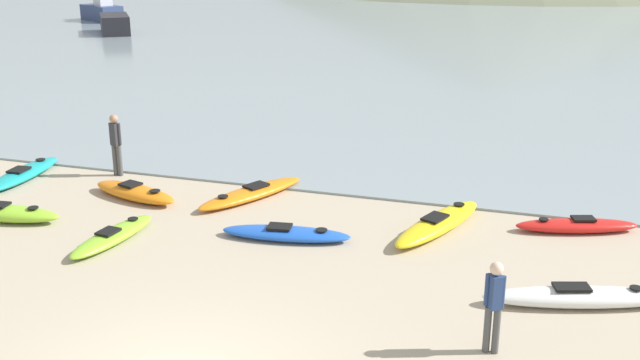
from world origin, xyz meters
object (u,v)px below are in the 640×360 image
at_px(kayak_on_sand_1, 113,236).
at_px(kayak_on_sand_2, 438,223).
at_px(kayak_on_sand_8, 251,193).
at_px(moored_boat_0, 115,24).
at_px(kayak_on_sand_4, 286,233).
at_px(kayak_on_sand_9, 4,213).
at_px(kayak_on_sand_6, 577,225).
at_px(person_near_foreground, 494,301).
at_px(kayak_on_sand_0, 135,192).
at_px(kayak_on_sand_3, 580,297).
at_px(kayak_on_sand_5, 23,174).
at_px(person_near_waterline, 116,141).
at_px(moored_boat_4, 102,12).

xyz_separation_m(kayak_on_sand_1, kayak_on_sand_2, (6.60, 2.76, 0.04)).
xyz_separation_m(kayak_on_sand_8, moored_boat_0, (-20.76, 26.76, 0.52)).
relative_size(kayak_on_sand_1, kayak_on_sand_2, 0.77).
bearing_deg(kayak_on_sand_4, kayak_on_sand_9, -171.85).
xyz_separation_m(kayak_on_sand_4, kayak_on_sand_6, (6.03, 2.36, 0.02)).
height_order(kayak_on_sand_9, person_near_foreground, person_near_foreground).
height_order(kayak_on_sand_0, kayak_on_sand_3, kayak_on_sand_3).
relative_size(kayak_on_sand_6, kayak_on_sand_8, 0.84).
bearing_deg(kayak_on_sand_5, moored_boat_0, 117.67).
bearing_deg(kayak_on_sand_1, moored_boat_0, 122.11).
height_order(person_near_foreground, person_near_waterline, person_near_waterline).
distance_m(kayak_on_sand_1, person_near_waterline, 4.84).
xyz_separation_m(kayak_on_sand_2, moored_boat_0, (-25.57, 27.47, 0.49)).
relative_size(kayak_on_sand_2, kayak_on_sand_8, 1.05).
relative_size(kayak_on_sand_0, kayak_on_sand_4, 0.94).
bearing_deg(kayak_on_sand_2, moored_boat_0, 132.95).
bearing_deg(kayak_on_sand_0, moored_boat_0, 123.01).
distance_m(kayak_on_sand_0, kayak_on_sand_6, 10.60).
relative_size(kayak_on_sand_3, moored_boat_4, 0.87).
bearing_deg(kayak_on_sand_9, kayak_on_sand_3, -1.52).
relative_size(kayak_on_sand_2, kayak_on_sand_5, 1.09).
bearing_deg(kayak_on_sand_5, kayak_on_sand_1, -32.85).
height_order(moored_boat_0, moored_boat_4, moored_boat_4).
bearing_deg(person_near_waterline, moored_boat_0, 122.34).
relative_size(kayak_on_sand_4, person_near_waterline, 1.70).
bearing_deg(kayak_on_sand_6, moored_boat_0, 136.99).
bearing_deg(moored_boat_4, moored_boat_0, -50.94).
bearing_deg(person_near_waterline, kayak_on_sand_1, -59.41).
distance_m(kayak_on_sand_8, moored_boat_4, 41.72).
distance_m(kayak_on_sand_0, kayak_on_sand_4, 4.69).
bearing_deg(person_near_waterline, kayak_on_sand_9, -99.93).
distance_m(moored_boat_0, moored_boat_4, 7.84).
relative_size(kayak_on_sand_1, kayak_on_sand_3, 0.75).
distance_m(kayak_on_sand_9, person_near_foreground, 11.57).
xyz_separation_m(kayak_on_sand_8, kayak_on_sand_9, (-4.87, -3.15, 0.04)).
height_order(kayak_on_sand_3, kayak_on_sand_5, kayak_on_sand_3).
distance_m(kayak_on_sand_5, kayak_on_sand_8, 6.51).
height_order(kayak_on_sand_2, kayak_on_sand_4, kayak_on_sand_2).
bearing_deg(kayak_on_sand_2, kayak_on_sand_9, -165.87).
height_order(kayak_on_sand_6, kayak_on_sand_8, kayak_on_sand_6).
relative_size(kayak_on_sand_2, kayak_on_sand_3, 0.97).
xyz_separation_m(kayak_on_sand_5, kayak_on_sand_8, (6.50, 0.43, -0.00)).
relative_size(kayak_on_sand_5, kayak_on_sand_9, 1.12).
distance_m(kayak_on_sand_5, kayak_on_sand_9, 3.17).
relative_size(kayak_on_sand_4, person_near_foreground, 1.87).
bearing_deg(moored_boat_4, kayak_on_sand_3, -47.33).
relative_size(kayak_on_sand_2, moored_boat_4, 0.85).
bearing_deg(kayak_on_sand_8, person_near_foreground, -40.91).
xyz_separation_m(kayak_on_sand_9, moored_boat_4, (-20.83, 36.00, 0.56)).
bearing_deg(kayak_on_sand_3, moored_boat_0, 133.35).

